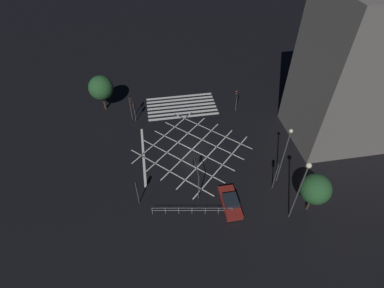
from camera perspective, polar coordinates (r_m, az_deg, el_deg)
The scene contains 14 objects.
ground_plane at distance 40.08m, azimuth 0.00°, elevation -1.06°, with size 200.00×200.00×0.00m, color black.
road_markings at distance 44.70m, azimuth -1.79°, elevation 4.46°, with size 16.17×20.95×0.01m.
traffic_light_se_cross at distance 43.84m, azimuth -10.99°, elevation 6.60°, with size 0.36×0.39×3.31m.
traffic_light_nw_cross at distance 34.84m, azimuth 15.78°, elevation -5.00°, with size 0.36×0.39×4.07m.
traffic_light_se_main at distance 44.22m, azimuth -11.61°, elevation 7.48°, with size 0.39×0.36×3.85m.
traffic_light_ne_cross at distance 33.08m, azimuth -10.54°, elevation -8.30°, with size 0.36×0.39×3.47m.
traffic_light_median_north at distance 33.73m, azimuth 0.78°, elevation -5.18°, with size 0.36×3.12×3.73m.
traffic_light_sw_main at distance 45.57m, azimuth 8.49°, elevation 8.98°, with size 0.39×0.36×3.72m.
street_lamp_east at distance 30.38m, azimuth 20.38°, elevation -6.50°, with size 0.54×0.54×8.46m.
street_lamp_west at distance 34.09m, azimuth 17.39°, elevation -0.95°, with size 0.44×0.44×8.14m.
street_tree_near at distance 46.89m, azimuth -16.97°, elevation 10.19°, with size 3.61×3.61×5.60m.
street_tree_far at distance 33.70m, azimuth 22.45°, elevation -7.94°, with size 3.24×3.24×5.12m.
waiting_car at distance 34.04m, azimuth 7.28°, elevation -10.92°, with size 1.80×4.43×1.26m.
pedestrian_railing at distance 33.10m, azimuth 0.00°, elevation -12.46°, with size 8.57×1.48×1.05m.
Camera 1 is at (4.74, 28.23, 28.05)m, focal length 28.00 mm.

